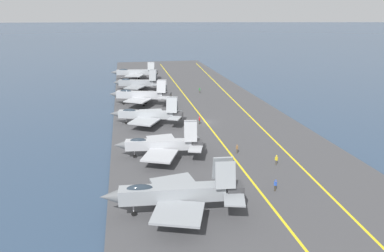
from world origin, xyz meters
name	(u,v)px	position (x,y,z in m)	size (l,w,h in m)	color
ground_plane	(206,124)	(0.00, 0.00, 0.00)	(2000.00, 2000.00, 0.00)	#2D425B
carrier_deck	(206,123)	(0.00, 0.00, 0.20)	(211.63, 41.15, 0.40)	#424244
deck_stripe_foul_line	(253,119)	(0.00, -11.32, 0.40)	(190.47, 0.36, 0.01)	yellow
deck_stripe_centerline	(206,122)	(0.00, 0.00, 0.40)	(190.47, 0.36, 0.01)	yellow
parked_jet_second	(175,193)	(-35.55, 12.23, 3.21)	(12.94, 17.35, 6.97)	gray
parked_jet_third	(161,144)	(-17.95, 12.05, 2.73)	(13.18, 15.11, 6.44)	#A8AAAF
parked_jet_fourth	(148,114)	(0.66, 12.87, 2.74)	(12.82, 16.38, 6.36)	#9EA3A8
parked_jet_fifth	(141,95)	(18.25, 13.40, 3.18)	(13.29, 16.94, 6.90)	#A8AAAF
parked_jet_sixth	(137,83)	(37.44, 13.51, 2.75)	(13.99, 15.37, 6.64)	gray
parked_jet_seventh	(135,72)	(56.08, 13.43, 3.15)	(13.72, 17.45, 6.40)	#9EA3A8
crew_brown_vest	(237,148)	(-18.82, -1.16, 1.31)	(0.39, 0.45, 1.67)	#4C473D
crew_yellow_vest	(276,160)	(-24.66, -5.89, 1.33)	(0.46, 0.40, 1.70)	#4C473D
crew_red_vest	(199,120)	(-1.14, 1.70, 1.36)	(0.38, 0.26, 1.74)	#383328
crew_blue_vest	(275,185)	(-32.68, -2.11, 1.35)	(0.43, 0.46, 1.73)	#383328
crew_green_vest	(200,90)	(29.50, -5.08, 1.34)	(0.44, 0.36, 1.71)	#4C473D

